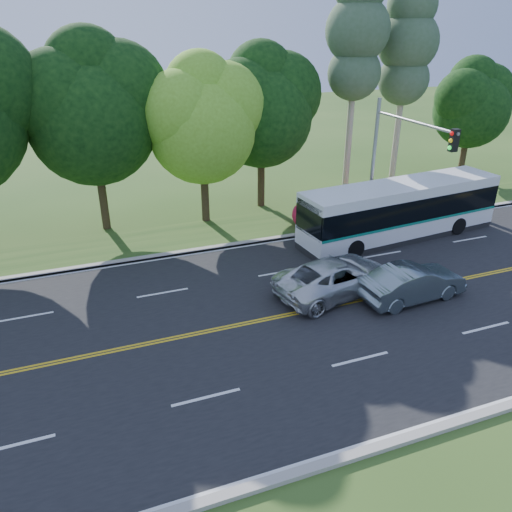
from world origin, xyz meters
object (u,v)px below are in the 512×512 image
object	(u,v)px
transit_bus	(400,211)
suv	(336,277)
sedan	(412,283)
traffic_signal	(396,151)

from	to	relation	value
transit_bus	suv	size ratio (longest dim) A/B	2.10
sedan	suv	size ratio (longest dim) A/B	0.83
transit_bus	sedan	distance (m)	6.75
transit_bus	sedan	xyz separation A→B (m)	(-3.38, -5.80, -0.72)
sedan	suv	xyz separation A→B (m)	(-2.72, 1.57, 0.01)
transit_bus	traffic_signal	bearing A→B (deg)	149.67
traffic_signal	transit_bus	xyz separation A→B (m)	(0.53, -0.25, -3.18)
transit_bus	sedan	world-z (taller)	transit_bus
traffic_signal	suv	xyz separation A→B (m)	(-5.57, -4.48, -3.89)
transit_bus	sedan	size ratio (longest dim) A/B	2.53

